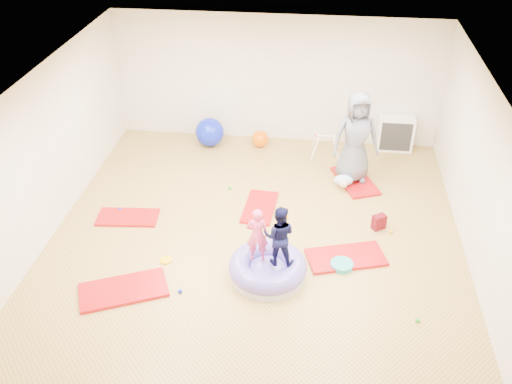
# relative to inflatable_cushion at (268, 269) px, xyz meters

# --- Properties ---
(room) EXTENTS (7.01, 8.01, 2.81)m
(room) POSITION_rel_inflatable_cushion_xyz_m (-0.31, 0.72, 1.25)
(room) COLOR #B99A42
(room) RESTS_ON ground
(gym_mat_front_left) EXTENTS (1.46, 1.14, 0.05)m
(gym_mat_front_left) POSITION_rel_inflatable_cushion_xyz_m (-2.14, -0.62, -0.12)
(gym_mat_front_left) COLOR #AE0506
(gym_mat_front_left) RESTS_ON ground
(gym_mat_mid_left) EXTENTS (1.13, 0.64, 0.05)m
(gym_mat_mid_left) POSITION_rel_inflatable_cushion_xyz_m (-2.67, 1.26, -0.13)
(gym_mat_mid_left) COLOR #AE0506
(gym_mat_mid_left) RESTS_ON ground
(gym_mat_center_back) EXTENTS (0.61, 1.12, 0.05)m
(gym_mat_center_back) POSITION_rel_inflatable_cushion_xyz_m (-0.34, 1.87, -0.13)
(gym_mat_center_back) COLOR #AE0506
(gym_mat_center_back) RESTS_ON ground
(gym_mat_right) EXTENTS (1.39, 0.97, 0.05)m
(gym_mat_right) POSITION_rel_inflatable_cushion_xyz_m (1.23, 0.58, -0.12)
(gym_mat_right) COLOR #AE0506
(gym_mat_right) RESTS_ON ground
(gym_mat_rear_right) EXTENTS (1.00, 1.34, 0.05)m
(gym_mat_rear_right) POSITION_rel_inflatable_cushion_xyz_m (1.44, 3.02, -0.13)
(gym_mat_rear_right) COLOR #AE0506
(gym_mat_rear_right) RESTS_ON ground
(inflatable_cushion) EXTENTS (1.23, 1.23, 0.39)m
(inflatable_cushion) POSITION_rel_inflatable_cushion_xyz_m (0.00, 0.00, 0.00)
(inflatable_cushion) COLOR silver
(inflatable_cushion) RESTS_ON ground
(child_pink) EXTENTS (0.36, 0.26, 0.93)m
(child_pink) POSITION_rel_inflatable_cushion_xyz_m (-0.17, 0.03, 0.67)
(child_pink) COLOR #E63F75
(child_pink) RESTS_ON inflatable_cushion
(child_navy) EXTENTS (0.50, 0.40, 1.01)m
(child_navy) POSITION_rel_inflatable_cushion_xyz_m (0.17, -0.01, 0.71)
(child_navy) COLOR black
(child_navy) RESTS_ON inflatable_cushion
(adult_caregiver) EXTENTS (0.99, 0.74, 1.82)m
(adult_caregiver) POSITION_rel_inflatable_cushion_xyz_m (1.37, 3.08, 0.81)
(adult_caregiver) COLOR #575866
(adult_caregiver) RESTS_ON gym_mat_rear_right
(infant) EXTENTS (0.37, 0.37, 0.22)m
(infant) POSITION_rel_inflatable_cushion_xyz_m (1.20, 2.76, 0.01)
(infant) COLOR #A9C9EC
(infant) RESTS_ON gym_mat_rear_right
(ball_pit_balls) EXTENTS (5.18, 3.23, 0.07)m
(ball_pit_balls) POSITION_rel_inflatable_cushion_xyz_m (-0.12, 0.93, -0.12)
(ball_pit_balls) COLOR #0E1ECC
(ball_pit_balls) RESTS_ON ground
(exercise_ball_blue) EXTENTS (0.63, 0.63, 0.63)m
(exercise_ball_blue) POSITION_rel_inflatable_cushion_xyz_m (-1.72, 4.21, 0.16)
(exercise_ball_blue) COLOR #0E1ECC
(exercise_ball_blue) RESTS_ON ground
(exercise_ball_orange) EXTENTS (0.37, 0.37, 0.37)m
(exercise_ball_orange) POSITION_rel_inflatable_cushion_xyz_m (-0.61, 4.28, 0.03)
(exercise_ball_orange) COLOR #F05D00
(exercise_ball_orange) RESTS_ON ground
(infant_play_gym) EXTENTS (0.62, 0.59, 0.48)m
(infant_play_gym) POSITION_rel_inflatable_cushion_xyz_m (0.83, 4.04, 0.17)
(infant_play_gym) COLOR white
(infant_play_gym) RESTS_ON ground
(cube_shelf) EXTENTS (0.75, 0.37, 0.75)m
(cube_shelf) POSITION_rel_inflatable_cushion_xyz_m (2.31, 4.51, 0.23)
(cube_shelf) COLOR white
(cube_shelf) RESTS_ON ground
(balance_disc) EXTENTS (0.37, 0.37, 0.08)m
(balance_disc) POSITION_rel_inflatable_cushion_xyz_m (1.16, 0.36, -0.11)
(balance_disc) COLOR teal
(balance_disc) RESTS_ON ground
(backpack) EXTENTS (0.27, 0.25, 0.27)m
(backpack) POSITION_rel_inflatable_cushion_xyz_m (1.81, 1.49, -0.02)
(backpack) COLOR #9F0A1D
(backpack) RESTS_ON ground
(yellow_toy) EXTENTS (0.20, 0.20, 0.03)m
(yellow_toy) POSITION_rel_inflatable_cushion_xyz_m (-1.69, 0.17, -0.14)
(yellow_toy) COLOR #E4A800
(yellow_toy) RESTS_ON ground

